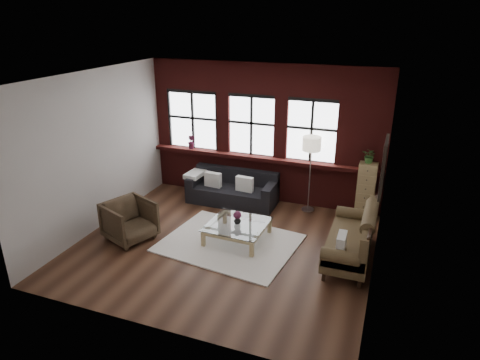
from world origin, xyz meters
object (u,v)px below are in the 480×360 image
(dark_sofa, at_px, (232,188))
(vintage_settee, at_px, (350,234))
(floor_lamp, at_px, (310,171))
(armchair, at_px, (130,221))
(coffee_table, at_px, (237,232))
(vase, at_px, (237,220))
(drawer_chest, at_px, (366,190))

(dark_sofa, distance_m, vintage_settee, 3.28)
(floor_lamp, bearing_deg, dark_sofa, -172.39)
(dark_sofa, xyz_separation_m, armchair, (-1.26, -2.31, 0.02))
(dark_sofa, bearing_deg, vintage_settee, -28.56)
(armchair, xyz_separation_m, coffee_table, (2.00, 0.69, -0.22))
(vase, height_order, floor_lamp, floor_lamp)
(vase, distance_m, drawer_chest, 2.99)
(vase, bearing_deg, vintage_settee, 1.45)
(dark_sofa, height_order, vintage_settee, vintage_settee)
(dark_sofa, relative_size, vintage_settee, 1.08)
(coffee_table, relative_size, floor_lamp, 0.60)
(vase, relative_size, floor_lamp, 0.08)
(dark_sofa, distance_m, armchair, 2.63)
(vase, bearing_deg, coffee_table, 63.43)
(vintage_settee, distance_m, vase, 2.14)
(coffee_table, bearing_deg, vintage_settee, 1.45)
(dark_sofa, distance_m, drawer_chest, 3.00)
(armchair, xyz_separation_m, drawer_chest, (4.23, 2.66, 0.22))
(floor_lamp, bearing_deg, armchair, -139.87)
(drawer_chest, bearing_deg, armchair, -147.81)
(vintage_settee, bearing_deg, dark_sofa, 151.44)
(vintage_settee, height_order, floor_lamp, floor_lamp)
(vase, xyz_separation_m, drawer_chest, (2.23, 1.98, 0.18))
(vase, bearing_deg, dark_sofa, 114.67)
(drawer_chest, distance_m, floor_lamp, 1.26)
(dark_sofa, height_order, coffee_table, dark_sofa)
(armchair, bearing_deg, drawer_chest, -35.86)
(floor_lamp, bearing_deg, drawer_chest, 5.73)
(dark_sofa, xyz_separation_m, vintage_settee, (2.88, -1.57, 0.14))
(armchair, distance_m, floor_lamp, 3.98)
(dark_sofa, distance_m, floor_lamp, 1.86)
(coffee_table, bearing_deg, floor_lamp, 61.39)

